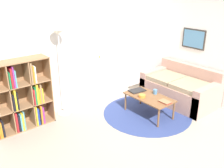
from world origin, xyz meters
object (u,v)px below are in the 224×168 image
at_px(couch, 181,89).
at_px(cup, 155,92).
at_px(bookshelf, 17,99).
at_px(laptop, 137,90).
at_px(bowl, 142,96).
at_px(coffee_table, 149,98).
at_px(floor_lamp, 59,48).

height_order(couch, cup, couch).
distance_m(bookshelf, laptop, 2.33).
distance_m(laptop, bowl, 0.32).
bearing_deg(laptop, couch, -18.81).
relative_size(bookshelf, laptop, 3.58).
height_order(bookshelf, bowl, bookshelf).
bearing_deg(laptop, coffee_table, -91.31).
xyz_separation_m(floor_lamp, bowl, (1.15, -1.05, -0.93)).
distance_m(bookshelf, floor_lamp, 1.17).
xyz_separation_m(laptop, cup, (0.17, -0.34, 0.04)).
xyz_separation_m(floor_lamp, couch, (2.31, -1.12, -1.07)).
relative_size(floor_lamp, bowl, 12.87).
height_order(floor_lamp, laptop, floor_lamp).
bearing_deg(laptop, floor_lamp, 149.24).
height_order(laptop, cup, cup).
bearing_deg(coffee_table, floor_lamp, 139.02).
relative_size(coffee_table, cup, 10.21).
distance_m(floor_lamp, couch, 2.78).
relative_size(bookshelf, floor_lamp, 0.75).
xyz_separation_m(coffee_table, laptop, (0.01, 0.35, 0.05)).
xyz_separation_m(bowl, cup, (0.32, -0.05, 0.02)).
height_order(floor_lamp, cup, floor_lamp).
bearing_deg(bookshelf, laptop, -19.69).
bearing_deg(couch, bowl, 176.80).
height_order(bookshelf, laptop, bookshelf).
height_order(bookshelf, floor_lamp, floor_lamp).
relative_size(floor_lamp, laptop, 4.79).
relative_size(coffee_table, laptop, 2.73).
bearing_deg(cup, laptop, 117.30).
bearing_deg(floor_lamp, cup, -37.00).
height_order(floor_lamp, bowl, floor_lamp).
distance_m(couch, laptop, 1.09).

